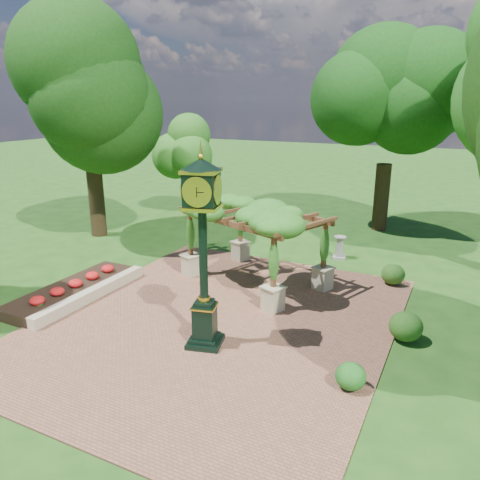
% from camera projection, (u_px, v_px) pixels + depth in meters
% --- Properties ---
extents(ground, '(120.00, 120.00, 0.00)m').
position_uv_depth(ground, '(202.00, 336.00, 13.45)').
color(ground, '#1E4714').
rests_on(ground, ground).
extents(brick_plaza, '(10.00, 12.00, 0.04)m').
position_uv_depth(brick_plaza, '(218.00, 321.00, 14.30)').
color(brick_plaza, brown).
rests_on(brick_plaza, ground).
extents(border_wall, '(0.35, 5.00, 0.40)m').
position_uv_depth(border_wall, '(92.00, 294.00, 15.77)').
color(border_wall, '#C6B793').
rests_on(border_wall, ground).
extents(flower_bed, '(1.50, 5.00, 0.36)m').
position_uv_depth(flower_bed, '(72.00, 290.00, 16.16)').
color(flower_bed, red).
rests_on(flower_bed, ground).
extents(pedestal_clock, '(1.25, 1.25, 5.21)m').
position_uv_depth(pedestal_clock, '(203.00, 238.00, 12.02)').
color(pedestal_clock, black).
rests_on(pedestal_clock, brick_plaza).
extents(pergola, '(5.74, 4.65, 3.13)m').
position_uv_depth(pergola, '(255.00, 215.00, 16.60)').
color(pergola, '#BCB38B').
rests_on(pergola, brick_plaza).
extents(sundial, '(0.64, 0.64, 0.97)m').
position_uv_depth(sundial, '(340.00, 249.00, 19.84)').
color(sundial, gray).
rests_on(sundial, ground).
extents(shrub_front, '(0.92, 0.92, 0.64)m').
position_uv_depth(shrub_front, '(351.00, 376.00, 10.85)').
color(shrub_front, '#1C5718').
rests_on(shrub_front, brick_plaza).
extents(shrub_mid, '(1.22, 1.22, 0.83)m').
position_uv_depth(shrub_mid, '(406.00, 326.00, 13.01)').
color(shrub_mid, '#245016').
rests_on(shrub_mid, brick_plaza).
extents(shrub_back, '(0.96, 0.96, 0.76)m').
position_uv_depth(shrub_back, '(393.00, 274.00, 16.99)').
color(shrub_back, '#295619').
rests_on(shrub_back, brick_plaza).
extents(tree_west_near, '(4.94, 4.94, 9.98)m').
position_uv_depth(tree_west_near, '(87.00, 91.00, 21.41)').
color(tree_west_near, '#362615').
rests_on(tree_west_near, ground).
extents(tree_west_far, '(3.02, 3.02, 6.14)m').
position_uv_depth(tree_west_far, '(188.00, 142.00, 26.54)').
color(tree_west_far, black).
rests_on(tree_west_far, ground).
extents(tree_north, '(5.16, 5.16, 8.77)m').
position_uv_depth(tree_north, '(389.00, 110.00, 22.66)').
color(tree_north, '#372716').
rests_on(tree_north, ground).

